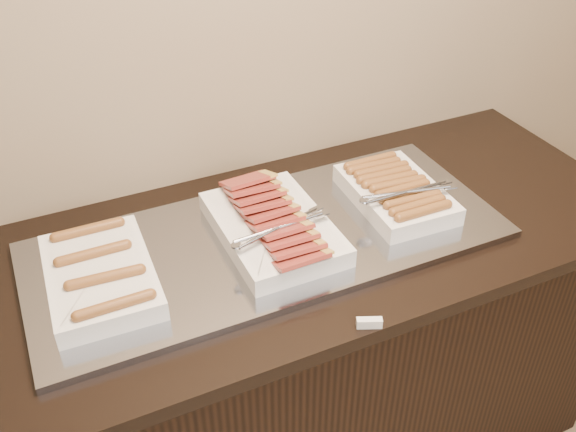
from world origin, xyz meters
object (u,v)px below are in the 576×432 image
at_px(dish_left, 100,275).
at_px(counter, 269,363).
at_px(warming_tray, 269,240).
at_px(dish_right, 396,192).
at_px(dish_center, 273,226).

bearing_deg(dish_left, counter, 2.19).
relative_size(warming_tray, dish_left, 3.36).
distance_m(counter, dish_right, 0.63).
relative_size(dish_center, dish_right, 1.23).
distance_m(dish_center, dish_right, 0.36).
height_order(warming_tray, dish_right, dish_right).
bearing_deg(dish_center, dish_right, -0.24).
relative_size(warming_tray, dish_center, 2.91).
xyz_separation_m(counter, dish_left, (-0.41, -0.00, 0.50)).
xyz_separation_m(warming_tray, dish_left, (-0.42, -0.00, 0.04)).
relative_size(warming_tray, dish_right, 3.56).
distance_m(dish_left, dish_center, 0.43).
height_order(warming_tray, dish_center, dish_center).
height_order(counter, dish_center, dish_center).
bearing_deg(counter, dish_left, -180.00).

